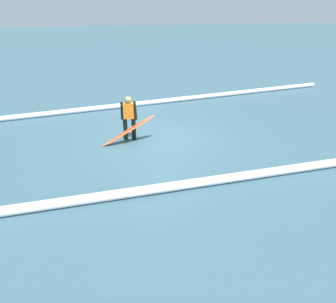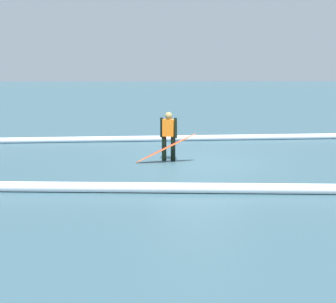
# 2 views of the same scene
# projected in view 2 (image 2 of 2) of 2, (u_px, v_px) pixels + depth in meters

# --- Properties ---
(ground_plane) EXTENTS (166.05, 166.05, 0.00)m
(ground_plane) POSITION_uv_depth(u_px,v_px,m) (199.00, 161.00, 13.19)
(ground_plane) COLOR #365763
(surfer) EXTENTS (0.50, 0.32, 1.47)m
(surfer) POSITION_uv_depth(u_px,v_px,m) (169.00, 133.00, 13.17)
(surfer) COLOR black
(surfer) RESTS_ON ground_plane
(surfboard) EXTENTS (1.82, 0.27, 0.91)m
(surfboard) POSITION_uv_depth(u_px,v_px,m) (166.00, 148.00, 12.93)
(surfboard) COLOR #E55926
(surfboard) RESTS_ON ground_plane
(wave_crest_foreground) EXTENTS (19.01, 1.31, 0.21)m
(wave_crest_foreground) POSITION_uv_depth(u_px,v_px,m) (220.00, 138.00, 17.08)
(wave_crest_foreground) COLOR white
(wave_crest_foreground) RESTS_ON ground_plane
(wave_crest_midground) EXTENTS (20.25, 1.40, 0.23)m
(wave_crest_midground) POSITION_uv_depth(u_px,v_px,m) (251.00, 188.00, 9.79)
(wave_crest_midground) COLOR white
(wave_crest_midground) RESTS_ON ground_plane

